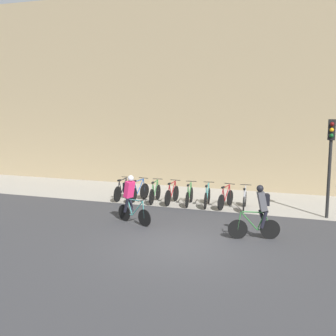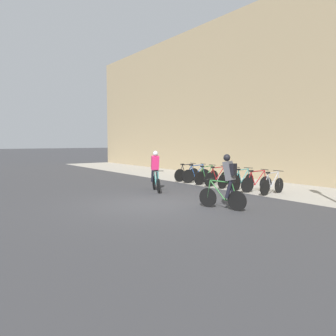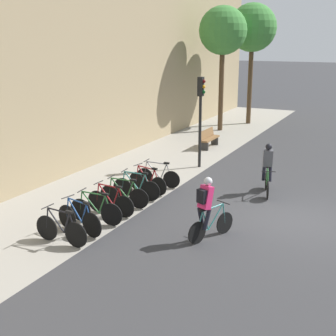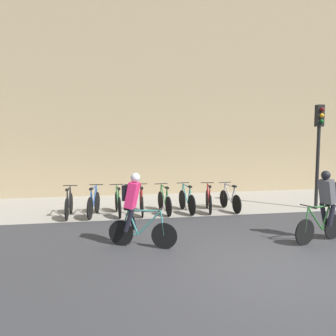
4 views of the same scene
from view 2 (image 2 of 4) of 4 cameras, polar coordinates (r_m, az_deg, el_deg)
ground at (r=11.28m, az=-3.10°, el=-6.35°), size 200.00×200.00×0.00m
kerb_strip at (r=15.94m, az=17.73°, el=-3.33°), size 44.00×4.50×0.01m
building_facade at (r=18.14m, az=23.02°, el=13.16°), size 44.00×0.60×9.91m
cyclist_pink at (r=14.26m, az=-2.22°, el=-0.22°), size 1.54×0.74×1.75m
cyclist_grey at (r=10.45m, az=10.28°, el=-2.05°), size 1.59×0.64×1.75m
parked_bike_0 at (r=17.78m, az=3.30°, el=-1.01°), size 0.46×1.66×0.98m
parked_bike_1 at (r=17.18m, az=4.95°, el=-1.20°), size 0.48×1.66×0.99m
parked_bike_2 at (r=16.60m, az=6.73°, el=-1.45°), size 0.46×1.71×0.97m
parked_bike_3 at (r=16.04m, az=8.63°, el=-1.68°), size 0.46×1.68×0.97m
parked_bike_4 at (r=15.50m, az=10.67°, el=-1.96°), size 0.46×1.68×0.96m
parked_bike_5 at (r=14.98m, az=12.85°, el=-2.18°), size 0.46×1.69×0.98m
parked_bike_6 at (r=14.48m, az=15.18°, el=-2.50°), size 0.48×1.62×0.96m
parked_bike_7 at (r=14.01m, az=17.69°, el=-2.81°), size 0.46×1.68×0.95m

